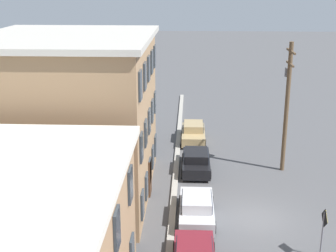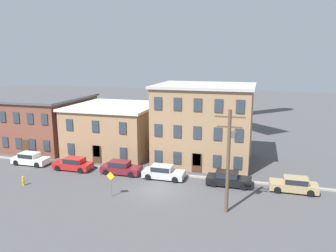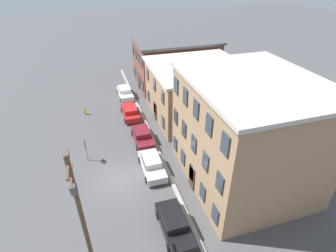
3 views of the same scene
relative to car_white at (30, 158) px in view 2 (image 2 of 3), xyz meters
name	(u,v)px [view 2 (image 2 of 3)]	position (x,y,z in m)	size (l,w,h in m)	color
ground_plane	(156,190)	(16.93, -3.37, -0.75)	(200.00, 200.00, 0.00)	#4C4C4F
kerb_strip	(169,174)	(16.93, 1.13, -0.67)	(56.00, 0.36, 0.16)	#9E998E
apartment_corner	(52,121)	(-2.67, 8.51, 2.78)	(8.85, 12.28, 7.04)	brown
apartment_midblock	(115,128)	(7.45, 7.94, 2.45)	(10.99, 11.13, 6.37)	#9E7A56
apartment_far	(204,123)	(19.71, 7.19, 3.98)	(11.63, 9.65, 9.44)	#9E7A56
car_white	(30,158)	(0.00, 0.00, 0.00)	(4.40, 1.92, 1.43)	silver
car_red	(73,163)	(6.02, -0.31, 0.00)	(4.40, 1.92, 1.43)	#B21E1E
car_maroon	(121,167)	(11.72, -0.01, 0.00)	(4.40, 1.92, 1.43)	maroon
car_silver	(163,172)	(16.63, -0.17, 0.00)	(4.40, 1.92, 1.43)	#B7B7BC
car_black	(228,178)	(23.45, -0.21, 0.00)	(4.40, 1.92, 1.43)	black
car_tan	(294,184)	(29.67, -0.06, 0.00)	(4.40, 1.92, 1.43)	tan
caution_sign	(111,180)	(13.36, -5.87, 0.89)	(0.93, 0.08, 2.46)	slate
utility_pole	(229,156)	(23.92, -6.04, 4.11)	(2.40, 0.44, 8.62)	brown
fire_hydrant	(23,181)	(3.69, -5.80, -0.27)	(0.24, 0.34, 0.96)	yellow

